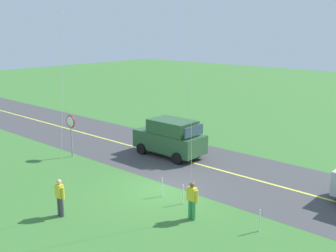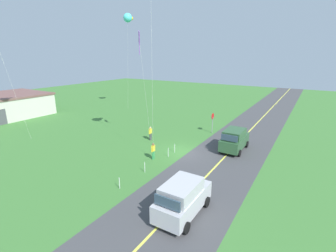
{
  "view_description": "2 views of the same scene",
  "coord_description": "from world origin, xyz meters",
  "px_view_note": "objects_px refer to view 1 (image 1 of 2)",
  "views": [
    {
      "loc": [
        -12.29,
        13.6,
        7.57
      ],
      "look_at": [
        -1.15,
        1.03,
        3.5
      ],
      "focal_mm": 43.49,
      "sensor_mm": 36.0,
      "label": 1
    },
    {
      "loc": [
        -20.1,
        -10.55,
        9.42
      ],
      "look_at": [
        -2.04,
        0.54,
        3.2
      ],
      "focal_mm": 25.74,
      "sensor_mm": 36.0,
      "label": 2
    }
  ],
  "objects_px": {
    "car_suv_foreground": "(170,137)",
    "stop_sign": "(71,128)",
    "person_adult_companion": "(60,196)",
    "person_adult_near": "(192,199)"
  },
  "relations": [
    {
      "from": "car_suv_foreground",
      "to": "stop_sign",
      "type": "bearing_deg",
      "value": 43.69
    },
    {
      "from": "stop_sign",
      "to": "person_adult_companion",
      "type": "distance_m",
      "value": 8.11
    },
    {
      "from": "car_suv_foreground",
      "to": "person_adult_near",
      "type": "distance_m",
      "value": 8.52
    },
    {
      "from": "car_suv_foreground",
      "to": "person_adult_companion",
      "type": "bearing_deg",
      "value": 102.39
    },
    {
      "from": "car_suv_foreground",
      "to": "person_adult_companion",
      "type": "height_order",
      "value": "car_suv_foreground"
    },
    {
      "from": "car_suv_foreground",
      "to": "person_adult_companion",
      "type": "relative_size",
      "value": 2.75
    },
    {
      "from": "stop_sign",
      "to": "car_suv_foreground",
      "type": "bearing_deg",
      "value": -136.31
    },
    {
      "from": "car_suv_foreground",
      "to": "stop_sign",
      "type": "distance_m",
      "value": 5.94
    },
    {
      "from": "car_suv_foreground",
      "to": "person_adult_near",
      "type": "height_order",
      "value": "car_suv_foreground"
    },
    {
      "from": "person_adult_near",
      "to": "stop_sign",
      "type": "bearing_deg",
      "value": 171.01
    }
  ]
}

